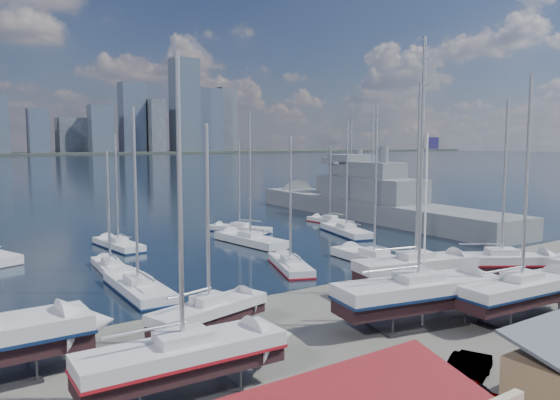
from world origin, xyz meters
TOP-DOWN VIEW (x-y plane):
  - ground at (0.00, -10.00)m, footprint 1400.00×1400.00m
  - sailboat_cradle_1 at (-16.15, -12.30)m, footprint 9.97×3.10m
  - sailboat_cradle_2 at (-11.83, -6.52)m, footprint 8.18×4.13m
  - sailboat_cradle_3 at (0.96, -11.42)m, footprint 12.04×5.42m
  - sailboat_cradle_4 at (6.81, -6.04)m, footprint 10.58×5.03m
  - sailboat_cradle_5 at (7.44, -14.73)m, footprint 10.36×3.62m
  - sailboat_cradle_6 at (14.28, -8.70)m, footprint 9.42×7.49m
  - sailboat_moored_3 at (-11.54, 6.35)m, footprint 3.33×10.46m
  - sailboat_moored_4 at (-10.95, 15.31)m, footprint 2.90×7.94m
  - sailboat_moored_5 at (-6.79, 25.71)m, footprint 3.42×9.30m
  - sailboat_moored_6 at (3.29, 6.21)m, footprint 5.52×9.15m
  - sailboat_moored_7 at (6.90, 19.34)m, footprint 4.05×11.05m
  - sailboat_moored_8 at (10.30, 27.65)m, footprint 6.45×8.83m
  - sailboat_moored_9 at (11.47, 3.34)m, footprint 3.94×11.03m
  - sailboat_moored_10 at (20.75, 18.00)m, footprint 5.53×10.77m
  - sailboat_moored_11 at (25.37, 26.85)m, footprint 2.84×8.17m
  - naval_ship_east at (34.66, 27.79)m, footprint 12.11×54.05m
  - naval_ship_west at (40.06, 38.80)m, footprint 7.88×40.39m
  - car_a at (-5.90, -20.52)m, footprint 2.68×4.18m
  - car_b at (-3.58, -18.74)m, footprint 4.69×3.25m
  - flagpole at (1.00, -11.89)m, footprint 1.11×0.12m

SIDE VIEW (x-z plane):
  - ground at x=0.00m, z-range 0.00..0.00m
  - sailboat_moored_5 at x=-6.79m, z-range -6.49..7.10m
  - sailboat_moored_6 at x=3.29m, z-range -6.31..6.93m
  - sailboat_moored_3 at x=-11.54m, z-range -7.43..8.04m
  - sailboat_moored_10 at x=20.75m, z-range -7.45..8.06m
  - sailboat_moored_8 at x=10.30m, z-range -6.24..6.86m
  - sailboat_moored_11 at x=25.37m, z-range -5.69..6.31m
  - sailboat_moored_9 at x=11.47m, z-range -7.84..8.48m
  - sailboat_moored_7 at x=6.90m, z-range -7.84..8.48m
  - sailboat_moored_4 at x=-10.95m, z-range -5.54..6.20m
  - car_a at x=-5.90m, z-range 0.00..1.32m
  - car_b at x=-3.58m, z-range 0.00..1.47m
  - naval_ship_west at x=40.06m, z-range -7.14..10.47m
  - naval_ship_east at x=34.66m, z-range -7.74..11.09m
  - sailboat_cradle_2 at x=-11.83m, z-range -4.62..8.48m
  - sailboat_cradle_6 at x=14.28m, z-range -5.68..9.77m
  - sailboat_cradle_1 at x=-16.15m, z-range -5.91..10.05m
  - sailboat_cradle_5 at x=7.44m, z-range -6.11..10.30m
  - sailboat_cradle_4 at x=6.81m, z-range -6.20..10.41m
  - sailboat_cradle_3 at x=0.96m, z-range -7.09..11.50m
  - flagpole at x=1.00m, z-range 0.99..13.57m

